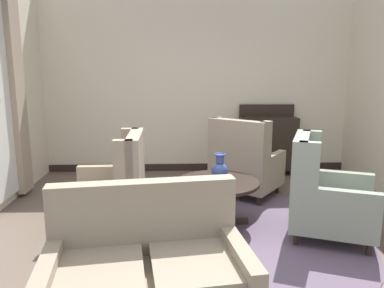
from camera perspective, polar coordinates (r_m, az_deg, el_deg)
ground at (r=3.89m, az=2.88°, el=-15.65°), size 8.45×8.45×0.00m
wall_back at (r=6.48m, az=0.77°, el=10.11°), size 5.40×0.08×3.25m
baseboard_back at (r=6.65m, az=0.75°, el=-3.51°), size 5.24×0.03×0.12m
area_rug at (r=4.16m, az=2.52°, el=-13.71°), size 3.38×3.38×0.01m
coffee_table at (r=4.26m, az=3.91°, el=-6.77°), size 0.93×0.93×0.53m
porcelain_vase at (r=4.22m, az=4.22°, el=-3.80°), size 0.19×0.19×0.31m
settee at (r=2.73m, az=-6.81°, el=-18.84°), size 1.47×1.02×0.97m
armchair_beside_settee at (r=4.23m, az=19.42°, el=-7.44°), size 1.06×1.04×1.09m
armchair_near_sideboard at (r=4.34m, az=-11.55°, el=-6.60°), size 0.83×0.87×1.07m
armchair_back_corner at (r=5.27m, az=7.91°, el=-3.07°), size 1.13×1.12×1.11m
sideboard at (r=6.47m, az=11.40°, el=0.27°), size 0.94×0.38×1.17m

